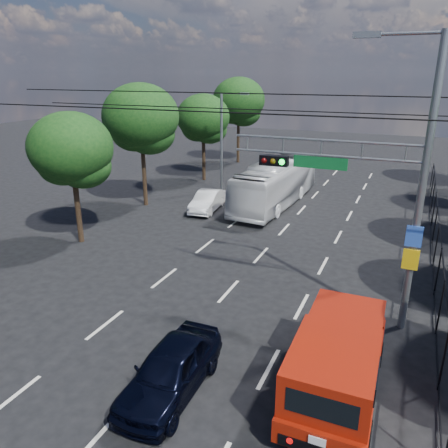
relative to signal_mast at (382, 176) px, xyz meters
The scene contains 14 objects.
ground 10.92m from the signal_mast, 123.48° to the right, with size 120.00×120.00×0.00m, color black.
lane_markings 9.56m from the signal_mast, 131.33° to the left, with size 6.12×38.00×0.01m.
signal_mast is the anchor object (origin of this frame).
streetlight_left 18.24m from the signal_mast, 129.66° to the left, with size 2.09×0.22×7.08m.
utility_wires 5.71m from the signal_mast, behind, with size 22.00×5.04×0.74m.
fence_right 6.37m from the signal_mast, 61.03° to the left, with size 0.06×34.03×2.00m.
tree_left_b 14.62m from the signal_mast, behind, with size 4.08×4.08×6.63m.
tree_left_c 17.57m from the signal_mast, 149.06° to the left, with size 4.80×4.80×7.80m.
tree_left_d 22.48m from the signal_mast, 130.73° to the left, with size 4.20×4.20×6.83m.
tree_left_e 29.12m from the signal_mast, 120.71° to the left, with size 4.92×4.92×7.99m.
red_pickup 5.96m from the signal_mast, 93.78° to the right, with size 2.16×5.72×2.11m.
navy_hatchback 8.74m from the signal_mast, 126.69° to the right, with size 1.65×4.10×1.40m, color black.
white_bus 14.96m from the signal_mast, 119.94° to the left, with size 2.43×10.38×2.89m, color silver.
white_van 15.10m from the signal_mast, 138.60° to the left, with size 1.33×3.81×1.25m, color silver.
Camera 1 is at (6.12, -6.49, 8.35)m, focal length 35.00 mm.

